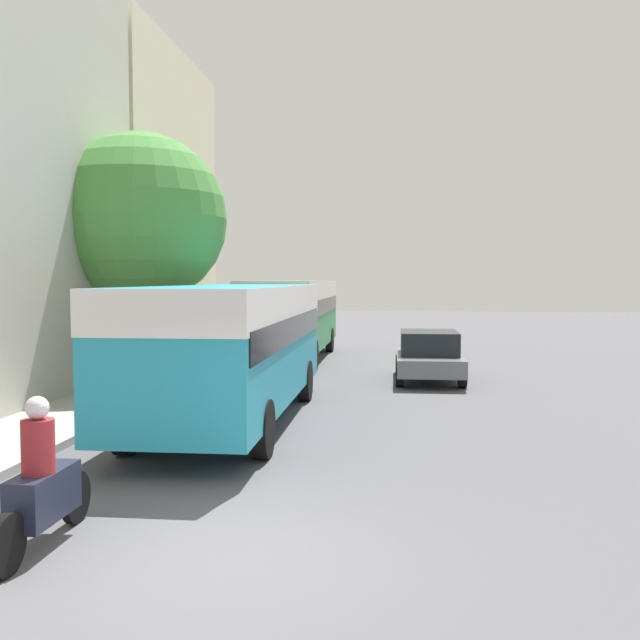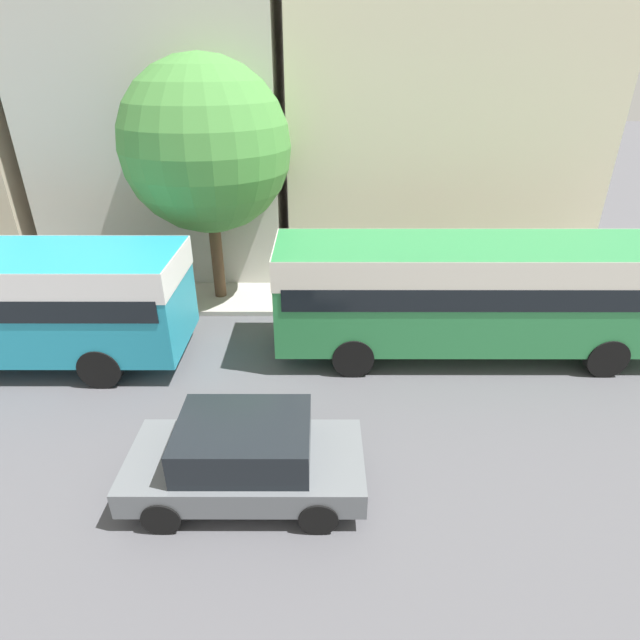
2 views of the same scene
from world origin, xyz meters
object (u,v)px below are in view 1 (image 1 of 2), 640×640
Objects in this scene: bus_lead at (231,334)px; pedestrian_near_curb at (224,334)px; bus_following at (293,308)px; motorcycle_behind_lead at (42,488)px; car_crossing at (429,355)px.

pedestrian_near_curb is at bearing 104.50° from bus_lead.
pedestrian_near_curb is at bearing -170.10° from bus_following.
motorcycle_behind_lead is (-0.11, -18.82, -1.24)m from bus_following.
motorcycle_behind_lead is at bearing -109.71° from car_crossing.
bus_following is 7.10m from car_crossing.
car_crossing is at bearing -46.69° from bus_following.
car_crossing is at bearing 56.60° from bus_lead.
bus_lead is 4.13× the size of motorcycle_behind_lead.
pedestrian_near_curb reaches higher than car_crossing.
motorcycle_behind_lead is at bearing -82.55° from pedestrian_near_curb.
bus_lead is at bearing -75.50° from pedestrian_near_curb.
bus_lead is 5.77× the size of pedestrian_near_curb.
bus_lead is 2.29× the size of car_crossing.
bus_following reaches higher than bus_lead.
motorcycle_behind_lead is 0.55× the size of car_crossing.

